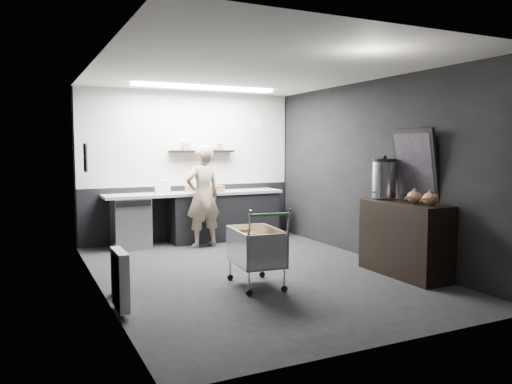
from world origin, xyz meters
name	(u,v)px	position (x,y,z in m)	size (l,w,h in m)	color
floor	(254,272)	(0.00, 0.00, 0.00)	(5.50, 5.50, 0.00)	black
ceiling	(253,70)	(0.00, 0.00, 2.70)	(5.50, 5.50, 0.00)	silver
wall_back	(189,166)	(0.00, 2.75, 1.35)	(5.50, 5.50, 0.00)	black
wall_front	(394,189)	(0.00, -2.75, 1.35)	(5.50, 5.50, 0.00)	black
wall_left	(98,177)	(-2.00, 0.00, 1.35)	(5.50, 5.50, 0.00)	black
wall_right	(373,170)	(2.00, 0.00, 1.35)	(5.50, 5.50, 0.00)	black
kitchen_wall_panel	(189,139)	(0.00, 2.73, 1.85)	(3.95, 0.02, 1.70)	beige
dado_panel	(190,212)	(0.00, 2.73, 0.50)	(3.95, 0.02, 1.00)	black
floating_shelf	(202,151)	(0.20, 2.62, 1.62)	(1.20, 0.22, 0.04)	black
wall_clock	(259,124)	(1.40, 2.72, 2.15)	(0.20, 0.20, 0.03)	white
poster	(85,158)	(-1.98, 1.30, 1.55)	(0.02, 0.30, 0.40)	white
poster_red_band	(86,153)	(-1.98, 1.30, 1.62)	(0.01, 0.22, 0.10)	red
radiator	(120,279)	(-1.94, -0.90, 0.35)	(0.10, 0.50, 0.60)	white
ceiling_strip	(205,88)	(0.00, 1.85, 2.67)	(2.40, 0.20, 0.04)	white
prep_counter	(203,216)	(0.14, 2.42, 0.46)	(3.20, 0.61, 0.90)	black
person	(203,196)	(-0.02, 1.97, 0.87)	(0.63, 0.41, 1.73)	beige
shopping_cart	(256,249)	(-0.26, -0.61, 0.46)	(0.59, 0.91, 0.96)	silver
sideboard	(404,229)	(1.75, -0.96, 0.61)	(0.56, 1.30, 1.95)	black
fire_extinguisher	(117,275)	(-1.85, -0.21, 0.22)	(0.14, 0.14, 0.46)	red
cardboard_box	(205,189)	(0.16, 2.37, 0.96)	(0.57, 0.43, 0.11)	#8E6A4B
pink_tub	(164,187)	(-0.57, 2.42, 1.01)	(0.22, 0.22, 0.22)	silver
white_container	(161,189)	(-0.64, 2.37, 0.98)	(0.18, 0.14, 0.16)	white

